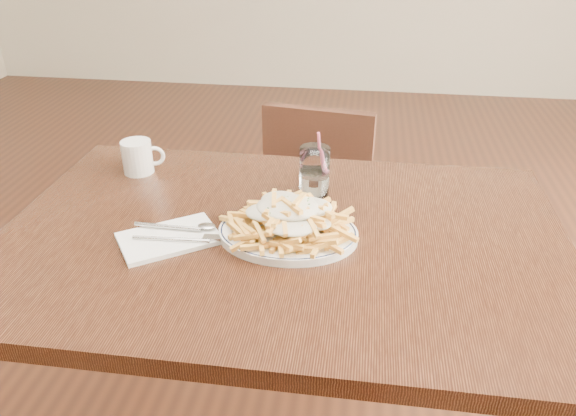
% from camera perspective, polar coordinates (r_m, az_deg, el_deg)
% --- Properties ---
extents(table, '(1.20, 0.80, 0.75)m').
position_cam_1_polar(table, '(1.24, -0.59, -5.57)').
color(table, black).
rests_on(table, ground).
extents(chair_far, '(0.42, 0.42, 0.79)m').
position_cam_1_polar(chair_far, '(2.01, 3.49, 1.51)').
color(chair_far, black).
rests_on(chair_far, ground).
extents(fries_plate, '(0.30, 0.26, 0.02)m').
position_cam_1_polar(fries_plate, '(1.17, -0.00, -2.56)').
color(fries_plate, white).
rests_on(fries_plate, table).
extents(loaded_fries, '(0.25, 0.20, 0.07)m').
position_cam_1_polar(loaded_fries, '(1.15, -0.00, -0.48)').
color(loaded_fries, gold).
rests_on(loaded_fries, fries_plate).
extents(napkin, '(0.24, 0.22, 0.01)m').
position_cam_1_polar(napkin, '(1.19, -11.99, -3.02)').
color(napkin, white).
rests_on(napkin, table).
extents(cutlery, '(0.21, 0.08, 0.01)m').
position_cam_1_polar(cutlery, '(1.19, -11.95, -2.53)').
color(cutlery, silver).
rests_on(cutlery, napkin).
extents(water_glass, '(0.07, 0.07, 0.16)m').
position_cam_1_polar(water_glass, '(1.34, 2.70, 3.52)').
color(water_glass, white).
rests_on(water_glass, table).
extents(coffee_mug, '(0.11, 0.08, 0.09)m').
position_cam_1_polar(coffee_mug, '(1.49, -14.97, 5.04)').
color(coffee_mug, white).
rests_on(coffee_mug, table).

